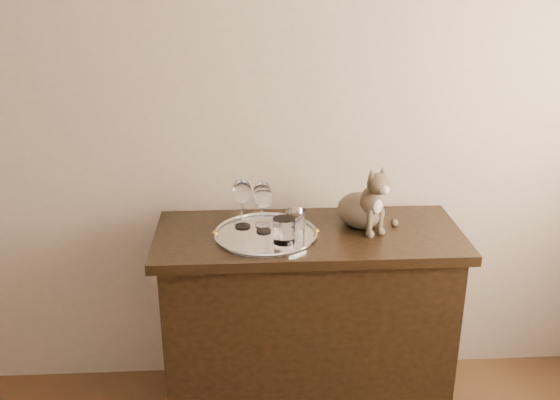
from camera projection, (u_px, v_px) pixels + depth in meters
The scene contains 9 objects.
wall_back at pixel (155, 91), 2.51m from camera, with size 4.00×0.10×2.70m, color tan.
sideboard at pixel (307, 326), 2.59m from camera, with size 1.20×0.50×0.85m, color black, non-canonical shape.
tray at pixel (266, 236), 2.39m from camera, with size 0.40×0.40×0.01m, color silver.
wine_glass_a at pixel (242, 203), 2.43m from camera, with size 0.07×0.07×0.20m, color silver, non-canonical shape.
wine_glass_b at pixel (262, 204), 2.44m from camera, with size 0.07×0.07×0.18m, color white, non-canonical shape.
wine_glass_d at pixel (263, 209), 2.39m from camera, with size 0.07×0.07×0.19m, color white, non-canonical shape.
tumbler_a at pixel (284, 230), 2.31m from camera, with size 0.08×0.08×0.09m, color white.
tumbler_c at pixel (295, 221), 2.41m from camera, with size 0.08×0.08×0.09m, color silver.
cat at pixel (362, 194), 2.44m from camera, with size 0.27×0.25×0.27m, color brown, non-canonical shape.
Camera 1 is at (0.36, -0.27, 1.85)m, focal length 40.00 mm.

